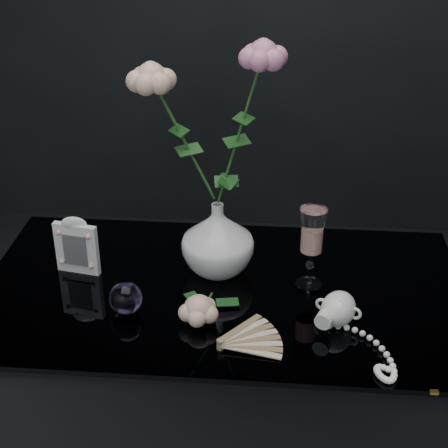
# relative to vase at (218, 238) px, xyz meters

# --- Properties ---
(table) EXTENTS (1.05, 0.58, 0.76)m
(table) POSITION_rel_vase_xyz_m (0.02, -0.07, -0.46)
(table) COLOR black
(table) RESTS_ON ground
(vase) EXTENTS (0.21, 0.21, 0.17)m
(vase) POSITION_rel_vase_xyz_m (0.00, 0.00, 0.00)
(vase) COLOR white
(vase) RESTS_ON table
(wine_glass) EXTENTS (0.07, 0.07, 0.19)m
(wine_glass) POSITION_rel_vase_xyz_m (0.20, -0.04, 0.01)
(wine_glass) COLOR white
(wine_glass) RESTS_ON table
(picture_frame) EXTENTS (0.12, 0.10, 0.14)m
(picture_frame) POSITION_rel_vase_xyz_m (-0.31, -0.03, -0.01)
(picture_frame) COLOR white
(picture_frame) RESTS_ON table
(paperweight) EXTENTS (0.09, 0.09, 0.07)m
(paperweight) POSITION_rel_vase_xyz_m (-0.17, -0.17, -0.05)
(paperweight) COLOR #886EB2
(paperweight) RESTS_ON table
(paper_fan) EXTENTS (0.28, 0.24, 0.02)m
(paper_fan) POSITION_rel_vase_xyz_m (0.03, -0.28, -0.07)
(paper_fan) COLOR #FDF5CB
(paper_fan) RESTS_ON table
(loose_rose) EXTENTS (0.19, 0.21, 0.06)m
(loose_rose) POSITION_rel_vase_xyz_m (-0.02, -0.19, -0.05)
(loose_rose) COLOR #FFBFA4
(loose_rose) RESTS_ON table
(pearl_jar) EXTENTS (0.31, 0.32, 0.07)m
(pearl_jar) POSITION_rel_vase_xyz_m (0.26, -0.17, -0.05)
(pearl_jar) COLOR white
(pearl_jar) RESTS_ON table
(roses) EXTENTS (0.30, 0.11, 0.40)m
(roses) POSITION_rel_vase_xyz_m (-0.01, 0.00, 0.27)
(roses) COLOR #FFBEA2
(roses) RESTS_ON vase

